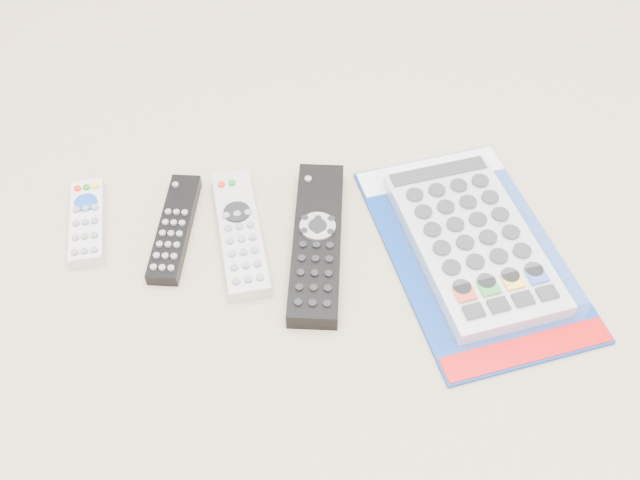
{
  "coord_description": "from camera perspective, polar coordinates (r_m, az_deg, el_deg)",
  "views": [
    {
      "loc": [
        -0.01,
        -0.56,
        0.67
      ],
      "look_at": [
        0.03,
        -0.02,
        0.01
      ],
      "focal_mm": 40.0,
      "sensor_mm": 36.0,
      "label": 1
    }
  ],
  "objects": [
    {
      "name": "remote_slim_black",
      "position": [
        0.88,
        -11.55,
        0.93
      ],
      "size": [
        0.06,
        0.17,
        0.02
      ],
      "rotation": [
        0.0,
        0.0,
        -0.14
      ],
      "color": "black",
      "rests_on": "ground"
    },
    {
      "name": "jumbo_remote_packaged",
      "position": [
        0.86,
        12.13,
        0.03
      ],
      "size": [
        0.25,
        0.35,
        0.04
      ],
      "rotation": [
        0.0,
        0.0,
        0.2
      ],
      "color": "navy",
      "rests_on": "ground"
    },
    {
      "name": "remote_silver_dvd",
      "position": [
        0.86,
        -6.41,
        0.62
      ],
      "size": [
        0.07,
        0.2,
        0.02
      ],
      "rotation": [
        0.0,
        0.0,
        0.12
      ],
      "color": "silver",
      "rests_on": "ground"
    },
    {
      "name": "remote_large_black",
      "position": [
        0.85,
        -0.24,
        -0.1
      ],
      "size": [
        0.08,
        0.24,
        0.03
      ],
      "rotation": [
        0.0,
        0.0,
        -0.12
      ],
      "color": "black",
      "rests_on": "ground"
    },
    {
      "name": "remote_small_grey",
      "position": [
        0.91,
        -18.12,
        1.41
      ],
      "size": [
        0.05,
        0.13,
        0.02
      ],
      "rotation": [
        0.0,
        0.0,
        0.11
      ],
      "color": "silver",
      "rests_on": "ground"
    }
  ]
}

